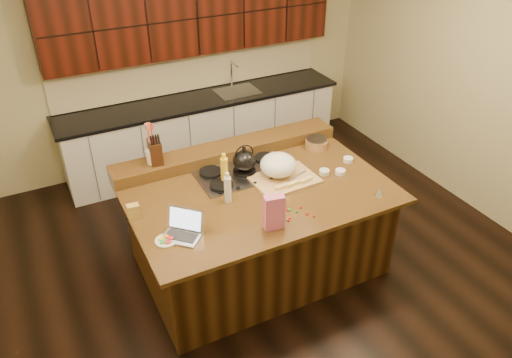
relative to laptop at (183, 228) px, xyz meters
name	(u,v)px	position (x,y,z in m)	size (l,w,h in m)	color
room	(259,148)	(0.85, 0.32, 0.37)	(5.52, 5.02, 2.72)	black
island	(258,228)	(0.85, 0.32, -0.51)	(2.40, 1.60, 0.92)	black
back_ledge	(227,150)	(0.85, 1.02, 0.00)	(2.40, 0.30, 0.12)	black
cooktop	(244,172)	(0.85, 0.62, -0.04)	(0.92, 0.52, 0.05)	gray
back_counter	(200,94)	(1.15, 2.54, 0.01)	(3.70, 0.66, 2.40)	silver
kettle	(244,161)	(0.85, 0.62, 0.09)	(0.23, 0.23, 0.20)	black
green_bowl	(278,162)	(1.15, 0.49, 0.06)	(0.27, 0.27, 0.15)	olive
laptop	(183,228)	(0.00, 0.00, 0.00)	(0.38, 0.38, 0.21)	#B7B7BC
oil_bottle	(224,171)	(0.61, 0.55, 0.08)	(0.07, 0.07, 0.27)	yellow
vinegar_bottle	(228,190)	(0.51, 0.26, 0.07)	(0.06, 0.06, 0.25)	silver
wooden_tray	(280,168)	(1.12, 0.40, 0.05)	(0.62, 0.49, 0.24)	tan
ramekin_a	(340,172)	(1.68, 0.19, -0.03)	(0.10, 0.10, 0.04)	white
ramekin_b	(348,160)	(1.89, 0.35, -0.03)	(0.10, 0.10, 0.04)	white
ramekin_c	(324,172)	(1.54, 0.26, -0.03)	(0.10, 0.10, 0.04)	white
strainer_bowl	(316,144)	(1.76, 0.75, -0.01)	(0.24, 0.24, 0.09)	#996B3F
kitchen_timer	(380,192)	(1.79, -0.27, -0.02)	(0.08, 0.08, 0.07)	silver
pink_bag	(274,212)	(0.70, -0.25, 0.10)	(0.17, 0.09, 0.31)	#D66592
candy_plate	(166,241)	(-0.16, -0.02, -0.05)	(0.18, 0.18, 0.01)	white
package_box	(133,212)	(-0.30, 0.39, 0.01)	(0.10, 0.07, 0.14)	#B99741
utensil_crock	(153,156)	(0.07, 1.02, 0.13)	(0.12, 0.12, 0.14)	white
knife_block	(155,152)	(0.10, 1.02, 0.18)	(0.11, 0.18, 0.23)	black
gumdrop_0	(287,210)	(0.91, -0.10, -0.05)	(0.02, 0.02, 0.02)	red
gumdrop_1	(290,210)	(0.93, -0.12, -0.05)	(0.02, 0.02, 0.02)	#198C26
gumdrop_2	(308,213)	(1.05, -0.22, -0.05)	(0.02, 0.02, 0.02)	red
gumdrop_3	(307,212)	(1.05, -0.21, -0.05)	(0.02, 0.02, 0.02)	#198C26
gumdrop_4	(301,207)	(1.04, -0.12, -0.05)	(0.02, 0.02, 0.02)	red
gumdrop_5	(287,220)	(0.84, -0.23, -0.05)	(0.02, 0.02, 0.02)	#198C26
gumdrop_6	(273,215)	(0.76, -0.11, -0.05)	(0.02, 0.02, 0.02)	red
gumdrop_7	(297,212)	(0.97, -0.16, -0.05)	(0.02, 0.02, 0.02)	#198C26
gumdrop_8	(289,218)	(0.87, -0.21, -0.05)	(0.02, 0.02, 0.02)	red
gumdrop_9	(289,209)	(0.93, -0.10, -0.05)	(0.02, 0.02, 0.02)	#198C26
gumdrop_10	(288,221)	(0.85, -0.24, -0.05)	(0.02, 0.02, 0.02)	red
gumdrop_11	(274,222)	(0.73, -0.20, -0.05)	(0.02, 0.02, 0.02)	#198C26
gumdrop_12	(314,216)	(1.07, -0.29, -0.05)	(0.02, 0.02, 0.02)	red
gumdrop_13	(269,228)	(0.65, -0.25, -0.05)	(0.02, 0.02, 0.02)	#198C26
gumdrop_14	(307,214)	(1.03, -0.23, -0.05)	(0.02, 0.02, 0.02)	red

